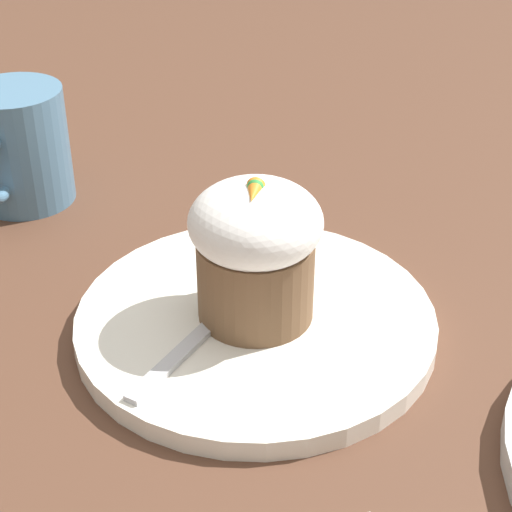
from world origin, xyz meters
TOP-DOWN VIEW (x-y plane):
  - ground_plane at (0.00, 0.00)m, footprint 4.00×4.00m
  - dessert_plate at (0.00, 0.00)m, footprint 0.24×0.24m
  - carrot_cake at (-0.00, 0.00)m, footprint 0.08×0.08m
  - spoon at (0.02, -0.02)m, footprint 0.12×0.07m
  - coffee_cup at (-0.15, -0.22)m, footprint 0.11×0.08m

SIDE VIEW (x-z plane):
  - ground_plane at x=0.00m, z-range 0.00..0.00m
  - dessert_plate at x=0.00m, z-range 0.00..0.01m
  - spoon at x=0.02m, z-range 0.01..0.02m
  - coffee_cup at x=-0.15m, z-range 0.00..0.10m
  - carrot_cake at x=0.00m, z-range 0.01..0.12m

